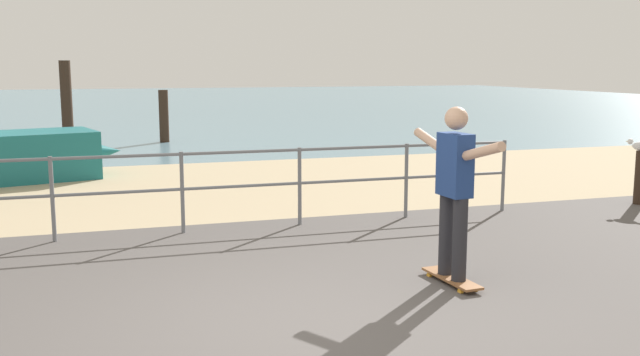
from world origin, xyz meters
TOP-DOWN VIEW (x-y plane):
  - beach_strip at (0.00, 7.00)m, footprint 24.00×6.00m
  - sea_surface at (0.00, 35.00)m, footprint 72.00×50.00m
  - railing_fence at (-1.92, 3.60)m, footprint 12.30×0.05m
  - skateboard at (1.85, 0.68)m, footprint 0.27×0.81m
  - skateboarder at (1.85, 0.68)m, footprint 0.23×1.45m
  - groyne_post_2 at (-2.15, 16.26)m, footprint 0.31×0.31m
  - groyne_post_3 at (0.39, 14.51)m, footprint 0.26×0.26m

SIDE VIEW (x-z plane):
  - beach_strip at x=0.00m, z-range -0.02..0.02m
  - sea_surface at x=0.00m, z-range -0.02..0.02m
  - skateboard at x=1.85m, z-range 0.03..0.11m
  - railing_fence at x=-1.92m, z-range 0.17..1.22m
  - groyne_post_3 at x=0.39m, z-range 0.00..1.44m
  - skateboarder at x=1.85m, z-range 0.19..1.84m
  - groyne_post_2 at x=-2.15m, z-range 0.00..2.23m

